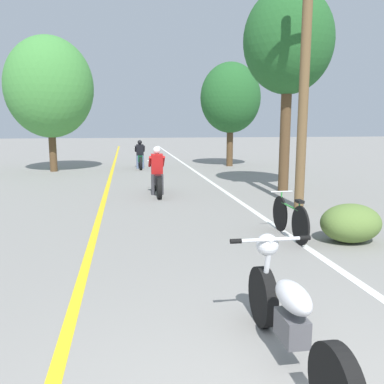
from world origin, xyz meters
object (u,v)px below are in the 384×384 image
object	(u,v)px
utility_pole	(305,72)
motorcycle_foreground	(289,316)
motorcycle_rider_far	(140,158)
motorcycle_rider_lead	(157,177)
roadside_tree_right_far	(231,98)
roadside_tree_left	(49,88)
bicycle_parked	(290,218)
roadside_tree_right_near	(288,42)

from	to	relation	value
utility_pole	motorcycle_foreground	xyz separation A→B (m)	(-2.94, -6.42, -2.91)
motorcycle_rider_far	motorcycle_rider_lead	bearing A→B (deg)	-88.08
motorcycle_foreground	motorcycle_rider_far	xyz separation A→B (m)	(-0.73, 16.29, 0.07)
utility_pole	roadside_tree_right_far	bearing A→B (deg)	85.41
roadside_tree_left	bicycle_parked	world-z (taller)	roadside_tree_left
roadside_tree_right_far	motorcycle_foreground	xyz separation A→B (m)	(-3.76, -16.68, -2.91)
utility_pole	motorcycle_foreground	bearing A→B (deg)	-114.56
roadside_tree_left	motorcycle_rider_far	world-z (taller)	roadside_tree_left
roadside_tree_right_far	motorcycle_rider_lead	size ratio (longest dim) A/B	2.40
roadside_tree_right_far	motorcycle_rider_far	bearing A→B (deg)	-175.01
roadside_tree_right_far	bicycle_parked	bearing A→B (deg)	-99.52
roadside_tree_right_near	motorcycle_foreground	bearing A→B (deg)	-111.45
utility_pole	motorcycle_rider_lead	distance (m)	5.08
utility_pole	roadside_tree_left	distance (m)	11.93
roadside_tree_right_near	roadside_tree_left	bearing A→B (deg)	140.05
roadside_tree_right_near	bicycle_parked	distance (m)	6.80
motorcycle_rider_lead	motorcycle_rider_far	world-z (taller)	motorcycle_rider_lead
utility_pole	roadside_tree_right_near	distance (m)	2.79
roadside_tree_right_near	roadside_tree_right_far	size ratio (longest dim) A/B	1.21
bicycle_parked	roadside_tree_left	bearing A→B (deg)	117.62
roadside_tree_right_near	motorcycle_rider_lead	world-z (taller)	roadside_tree_right_near
roadside_tree_right_near	bicycle_parked	xyz separation A→B (m)	(-1.89, -5.06, -4.13)
utility_pole	motorcycle_rider_lead	size ratio (longest dim) A/B	3.09
roadside_tree_left	bicycle_parked	distance (m)	13.76
roadside_tree_right_near	roadside_tree_right_far	world-z (taller)	roadside_tree_right_near
roadside_tree_right_near	roadside_tree_left	xyz separation A→B (m)	(-8.09, 6.78, -0.85)
utility_pole	motorcycle_rider_far	world-z (taller)	utility_pole
roadside_tree_right_far	motorcycle_foreground	world-z (taller)	roadside_tree_right_far
utility_pole	motorcycle_rider_far	distance (m)	10.91
roadside_tree_left	motorcycle_rider_far	distance (m)	5.02
roadside_tree_right_far	roadside_tree_left	bearing A→B (deg)	-173.11
roadside_tree_right_far	roadside_tree_left	size ratio (longest dim) A/B	0.87
roadside_tree_right_far	motorcycle_foreground	bearing A→B (deg)	-102.69
motorcycle_rider_far	roadside_tree_right_far	bearing A→B (deg)	4.99
motorcycle_foreground	motorcycle_rider_lead	bearing A→B (deg)	93.08
motorcycle_rider_far	roadside_tree_right_near	bearing A→B (deg)	-60.25
roadside_tree_right_far	bicycle_parked	distance (m)	13.36
motorcycle_rider_lead	bicycle_parked	distance (m)	5.49
roadside_tree_right_near	motorcycle_rider_far	size ratio (longest dim) A/B	3.10
roadside_tree_right_near	motorcycle_rider_far	world-z (taller)	roadside_tree_right_near
utility_pole	motorcycle_rider_lead	bearing A→B (deg)	143.87
roadside_tree_right_near	motorcycle_rider_far	xyz separation A→B (m)	(-4.22, 7.39, -4.00)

